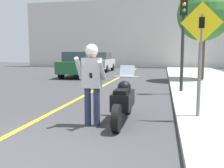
% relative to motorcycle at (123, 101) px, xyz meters
% --- Properties ---
extents(road_center_line, '(0.12, 36.00, 0.01)m').
position_rel_motorcycle_xyz_m(road_center_line, '(-2.00, 3.28, -0.48)').
color(road_center_line, yellow).
rests_on(road_center_line, ground).
extents(building_backdrop, '(28.00, 1.20, 7.61)m').
position_rel_motorcycle_xyz_m(building_backdrop, '(-1.40, 23.28, 3.32)').
color(building_backdrop, beige).
rests_on(building_backdrop, ground).
extents(motorcycle, '(0.62, 2.14, 1.27)m').
position_rel_motorcycle_xyz_m(motorcycle, '(0.00, 0.00, 0.00)').
color(motorcycle, black).
rests_on(motorcycle, ground).
extents(person_biker, '(0.59, 0.48, 1.76)m').
position_rel_motorcycle_xyz_m(person_biker, '(-0.60, -0.47, 0.59)').
color(person_biker, '#282D4C').
rests_on(person_biker, ground).
extents(crossing_sign, '(0.91, 0.08, 2.56)m').
position_rel_motorcycle_xyz_m(crossing_sign, '(1.68, 0.39, 1.18)').
color(crossing_sign, slate).
rests_on(crossing_sign, sidewalk_curb).
extents(traffic_light, '(0.26, 0.30, 3.61)m').
position_rel_motorcycle_xyz_m(traffic_light, '(1.56, 4.35, 2.15)').
color(traffic_light, '#2D2D30').
rests_on(traffic_light, sidewalk_curb).
extents(street_tree, '(2.95, 2.95, 5.10)m').
position_rel_motorcycle_xyz_m(street_tree, '(3.02, 9.44, 3.25)').
color(street_tree, brown).
rests_on(street_tree, sidewalk_curb).
extents(parked_car_green, '(1.88, 4.20, 1.68)m').
position_rel_motorcycle_xyz_m(parked_car_green, '(-4.64, 10.46, 0.37)').
color(parked_car_green, black).
rests_on(parked_car_green, ground).
extents(parked_car_silver, '(1.88, 4.20, 1.68)m').
position_rel_motorcycle_xyz_m(parked_car_silver, '(-4.65, 16.01, 0.37)').
color(parked_car_silver, black).
rests_on(parked_car_silver, ground).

